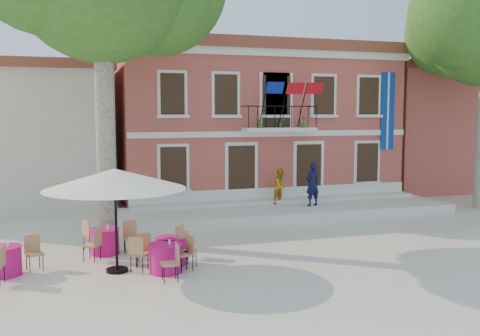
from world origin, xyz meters
The scene contains 12 objects.
ground centered at (0.00, 0.00, 0.00)m, with size 90.00×90.00×0.00m, color beige.
main_building centered at (2.00, 9.99, 3.78)m, with size 13.50×9.59×7.50m.
neighbor_west centered at (-9.50, 11.00, 3.22)m, with size 9.40×9.40×6.40m.
neighbor_east centered at (14.00, 11.00, 3.22)m, with size 9.40×9.40×6.40m.
terrace centered at (2.00, 4.40, 0.15)m, with size 14.00×3.40×0.30m, color silver.
patio_umbrella centered at (-5.55, -1.94, 2.48)m, with size 3.71×3.71×2.76m.
pedestrian_navy centered at (3.00, 4.25, 1.22)m, with size 0.67×0.44×1.84m, color #0F0F33.
pedestrian_orange centered at (1.91, 5.12, 1.06)m, with size 0.74×0.58×1.52m, color #C78517.
cafe_table_0 centered at (-4.05, -1.69, 0.43)m, with size 1.79×1.82×0.95m.
cafe_table_1 centered at (-4.32, -2.42, 0.43)m, with size 1.87×1.64×0.95m.
cafe_table_2 centered at (-8.36, -1.43, 0.43)m, with size 1.84×1.77×0.95m.
cafe_table_3 centered at (-5.76, -0.02, 0.43)m, with size 1.65×1.87×0.95m.
Camera 1 is at (-6.51, -16.17, 4.20)m, focal length 40.00 mm.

